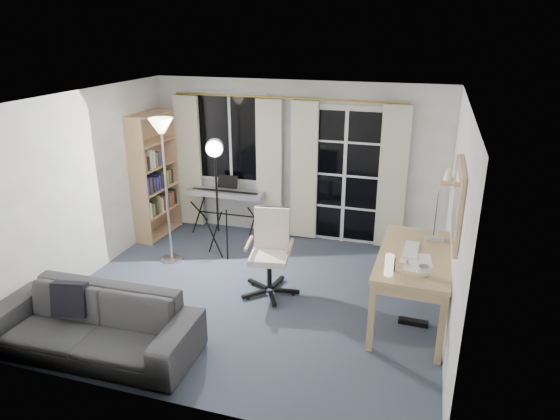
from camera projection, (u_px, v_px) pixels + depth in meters
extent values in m
cube|color=#333B4B|center=(253.00, 295.00, 6.19)|extent=(4.50, 4.00, 0.02)
cube|color=white|center=(231.00, 137.00, 7.73)|extent=(1.20, 0.06, 1.40)
cube|color=black|center=(231.00, 138.00, 7.70)|extent=(1.10, 0.02, 1.30)
cube|color=white|center=(230.00, 138.00, 7.70)|extent=(0.04, 0.03, 1.30)
cube|color=white|center=(345.00, 177.00, 7.40)|extent=(1.32, 0.06, 2.11)
cube|color=black|center=(325.00, 175.00, 7.46)|extent=(0.55, 0.02, 1.95)
cube|color=black|center=(365.00, 179.00, 7.29)|extent=(0.55, 0.02, 1.95)
cube|color=white|center=(344.00, 177.00, 7.37)|extent=(0.05, 0.04, 2.05)
cube|color=white|center=(343.00, 207.00, 7.53)|extent=(1.15, 0.03, 0.03)
cube|color=white|center=(344.00, 176.00, 7.36)|extent=(1.15, 0.03, 0.03)
cube|color=white|center=(346.00, 142.00, 7.18)|extent=(1.15, 0.03, 0.03)
cylinder|color=gold|center=(286.00, 98.00, 7.19)|extent=(3.50, 0.03, 0.03)
cube|color=beige|center=(189.00, 162.00, 7.98)|extent=(0.40, 0.07, 2.10)
cube|color=beige|center=(269.00, 169.00, 7.61)|extent=(0.40, 0.07, 2.10)
cube|color=beige|center=(304.00, 171.00, 7.46)|extent=(0.40, 0.07, 2.10)
cube|color=beige|center=(392.00, 179.00, 7.10)|extent=(0.40, 0.07, 2.10)
cube|color=#A37F56|center=(138.00, 184.00, 7.27)|extent=(0.31, 0.04, 1.93)
cube|color=#A37F56|center=(169.00, 168.00, 8.04)|extent=(0.31, 0.04, 1.93)
cube|color=#A37F56|center=(147.00, 175.00, 7.70)|extent=(0.06, 0.87, 1.93)
cube|color=#A37F56|center=(160.00, 232.00, 7.98)|extent=(0.34, 0.88, 0.02)
cube|color=#A37F56|center=(158.00, 211.00, 7.85)|extent=(0.34, 0.88, 0.02)
cube|color=#A37F56|center=(156.00, 189.00, 7.73)|extent=(0.34, 0.88, 0.02)
cube|color=#A37F56|center=(154.00, 166.00, 7.60)|extent=(0.34, 0.88, 0.02)
cube|color=#A37F56|center=(151.00, 142.00, 7.47)|extent=(0.34, 0.88, 0.02)
cube|color=#A37F56|center=(149.00, 114.00, 7.33)|extent=(0.34, 0.88, 0.02)
cube|color=white|center=(145.00, 210.00, 7.48)|extent=(0.22, 0.07, 0.25)
cube|color=olive|center=(149.00, 210.00, 7.58)|extent=(0.22, 0.05, 0.20)
cube|color=#343434|center=(151.00, 207.00, 7.64)|extent=(0.22, 0.04, 0.22)
cube|color=olive|center=(154.00, 204.00, 7.70)|extent=(0.22, 0.04, 0.29)
cube|color=white|center=(157.00, 204.00, 7.77)|extent=(0.22, 0.06, 0.22)
cube|color=#BB5035|center=(160.00, 202.00, 7.85)|extent=(0.22, 0.04, 0.23)
cube|color=#3F339A|center=(162.00, 201.00, 7.92)|extent=(0.22, 0.06, 0.24)
cube|color=olive|center=(165.00, 200.00, 7.99)|extent=(0.22, 0.04, 0.22)
cube|color=#BB5035|center=(168.00, 198.00, 8.05)|extent=(0.22, 0.06, 0.23)
cube|color=#343434|center=(170.00, 196.00, 8.13)|extent=(0.22, 0.04, 0.25)
cube|color=#3F339A|center=(143.00, 187.00, 7.35)|extent=(0.22, 0.04, 0.26)
cube|color=#343434|center=(145.00, 186.00, 7.42)|extent=(0.22, 0.07, 0.26)
cube|color=#343434|center=(149.00, 185.00, 7.51)|extent=(0.22, 0.04, 0.22)
cube|color=#3F339A|center=(152.00, 184.00, 7.58)|extent=(0.22, 0.04, 0.21)
cube|color=#3F339A|center=(154.00, 182.00, 7.63)|extent=(0.22, 0.04, 0.23)
cube|color=#343434|center=(157.00, 180.00, 7.69)|extent=(0.22, 0.04, 0.26)
cube|color=#343434|center=(159.00, 180.00, 7.76)|extent=(0.22, 0.05, 0.21)
cube|color=gold|center=(162.00, 178.00, 7.83)|extent=(0.22, 0.05, 0.22)
cube|color=olive|center=(165.00, 176.00, 7.90)|extent=(0.22, 0.04, 0.24)
cube|color=#343434|center=(167.00, 176.00, 7.96)|extent=(0.22, 0.04, 0.22)
cube|color=#BB5035|center=(140.00, 162.00, 7.22)|extent=(0.22, 0.04, 0.27)
cube|color=#343434|center=(143.00, 163.00, 7.30)|extent=(0.22, 0.04, 0.21)
cube|color=white|center=(146.00, 159.00, 7.35)|extent=(0.22, 0.04, 0.29)
cube|color=white|center=(148.00, 159.00, 7.41)|extent=(0.22, 0.04, 0.26)
cube|color=olive|center=(151.00, 160.00, 7.48)|extent=(0.22, 0.04, 0.21)
cube|color=#3F339A|center=(154.00, 158.00, 7.54)|extent=(0.22, 0.05, 0.22)
cylinder|color=#B2B2B7|center=(172.00, 259.00, 7.10)|extent=(0.36, 0.36, 0.03)
cylinder|color=#B2B2B7|center=(167.00, 196.00, 6.77)|extent=(0.04, 0.04, 1.86)
cone|color=#FFE5B2|center=(161.00, 126.00, 6.44)|extent=(0.39, 0.39, 0.19)
cylinder|color=black|center=(200.00, 211.00, 8.01)|extent=(0.03, 0.58, 0.53)
cylinder|color=black|center=(200.00, 211.00, 8.01)|extent=(0.03, 0.58, 0.53)
cylinder|color=black|center=(255.00, 217.00, 7.77)|extent=(0.03, 0.58, 0.53)
cylinder|color=black|center=(255.00, 217.00, 7.77)|extent=(0.03, 0.58, 0.53)
cylinder|color=black|center=(227.00, 214.00, 7.89)|extent=(0.93, 0.04, 0.02)
cube|color=silver|center=(226.00, 193.00, 7.77)|extent=(1.21, 0.33, 0.08)
cube|color=white|center=(224.00, 193.00, 7.69)|extent=(1.12, 0.15, 0.01)
cube|color=black|center=(225.00, 191.00, 7.72)|extent=(1.08, 0.09, 0.01)
cube|color=black|center=(228.00, 182.00, 7.80)|extent=(0.33, 0.07, 0.20)
cylinder|color=black|center=(227.00, 236.00, 7.11)|extent=(0.12, 0.26, 0.71)
cylinder|color=black|center=(215.00, 233.00, 7.19)|extent=(0.28, 0.07, 0.71)
cylinder|color=black|center=(214.00, 239.00, 7.00)|extent=(0.18, 0.23, 0.71)
cylinder|color=black|center=(217.00, 190.00, 6.86)|extent=(0.04, 0.04, 1.22)
cylinder|color=silver|center=(214.00, 148.00, 6.60)|extent=(0.26, 0.20, 0.23)
cylinder|color=white|center=(214.00, 149.00, 6.53)|extent=(0.20, 0.09, 0.20)
cube|color=black|center=(287.00, 291.00, 6.17)|extent=(0.32, 0.10, 0.04)
cylinder|color=black|center=(293.00, 293.00, 6.17)|extent=(0.06, 0.06, 0.05)
cube|color=black|center=(277.00, 282.00, 6.38)|extent=(0.10, 0.32, 0.04)
cylinder|color=black|center=(280.00, 281.00, 6.46)|extent=(0.06, 0.06, 0.05)
cube|color=black|center=(258.00, 284.00, 6.34)|extent=(0.30, 0.19, 0.04)
cylinder|color=black|center=(253.00, 283.00, 6.40)|extent=(0.06, 0.06, 0.05)
cube|color=black|center=(254.00, 294.00, 6.10)|extent=(0.26, 0.26, 0.04)
cylinder|color=black|center=(248.00, 297.00, 6.07)|extent=(0.06, 0.06, 0.05)
cube|color=black|center=(272.00, 299.00, 6.00)|extent=(0.19, 0.30, 0.04)
cylinder|color=black|center=(273.00, 304.00, 5.93)|extent=(0.06, 0.06, 0.05)
cylinder|color=black|center=(269.00, 273.00, 6.12)|extent=(0.07, 0.07, 0.40)
cube|color=silver|center=(269.00, 257.00, 6.04)|extent=(0.52, 0.52, 0.08)
cube|color=silver|center=(272.00, 228.00, 6.14)|extent=(0.45, 0.19, 0.52)
cube|color=black|center=(272.00, 225.00, 6.17)|extent=(0.43, 0.16, 0.48)
cylinder|color=#A37F56|center=(249.00, 243.00, 6.04)|extent=(0.11, 0.40, 0.04)
cylinder|color=#A37F56|center=(291.00, 246.00, 5.97)|extent=(0.11, 0.40, 0.04)
cube|color=tan|center=(415.00, 255.00, 5.39)|extent=(0.80, 1.54, 0.04)
cube|color=tan|center=(414.00, 262.00, 5.42)|extent=(0.76, 1.50, 0.11)
cube|color=tan|center=(371.00, 317.00, 5.00)|extent=(0.07, 0.07, 0.77)
cube|color=tan|center=(441.00, 329.00, 4.80)|extent=(0.07, 0.07, 0.77)
cube|color=tan|center=(389.00, 258.00, 6.28)|extent=(0.07, 0.07, 0.77)
cube|color=tan|center=(445.00, 265.00, 6.07)|extent=(0.07, 0.07, 0.77)
cube|color=silver|center=(435.00, 239.00, 5.73)|extent=(0.20, 0.14, 0.02)
cube|color=silver|center=(437.00, 228.00, 5.68)|extent=(0.04, 0.03, 0.24)
cube|color=silver|center=(438.00, 213.00, 5.62)|extent=(0.05, 0.59, 0.37)
cube|color=black|center=(436.00, 213.00, 5.63)|extent=(0.03, 0.54, 0.33)
cube|color=white|center=(411.00, 250.00, 5.45)|extent=(0.16, 0.46, 0.02)
cube|color=white|center=(403.00, 262.00, 5.18)|extent=(0.07, 0.11, 0.02)
cube|color=white|center=(420.00, 260.00, 5.23)|extent=(0.27, 0.35, 0.01)
cube|color=white|center=(415.00, 269.00, 5.05)|extent=(0.25, 0.19, 0.00)
cube|color=black|center=(392.00, 265.00, 4.99)|extent=(0.06, 0.04, 0.13)
cylinder|color=white|center=(389.00, 265.00, 4.89)|extent=(0.09, 0.09, 0.22)
cube|color=black|center=(413.00, 322.00, 5.56)|extent=(0.33, 0.10, 0.05)
imported|color=silver|center=(424.00, 270.00, 4.89)|extent=(0.14, 0.11, 0.13)
cube|color=#A37F56|center=(458.00, 203.00, 4.73)|extent=(0.04, 0.94, 0.74)
cube|color=white|center=(456.00, 203.00, 4.73)|extent=(0.01, 0.84, 0.64)
cube|color=#A37F56|center=(457.00, 173.00, 5.51)|extent=(0.03, 0.42, 0.32)
cube|color=#458A68|center=(456.00, 173.00, 5.52)|extent=(0.00, 0.36, 0.26)
cube|color=#A37F56|center=(447.00, 181.00, 6.07)|extent=(0.16, 0.30, 0.02)
cone|color=silver|center=(448.00, 174.00, 6.04)|extent=(0.12, 0.12, 0.15)
imported|color=#2A2A2D|center=(91.00, 315.00, 4.97)|extent=(2.15, 0.68, 0.84)
cube|color=black|center=(70.00, 299.00, 5.12)|extent=(0.39, 0.26, 0.38)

